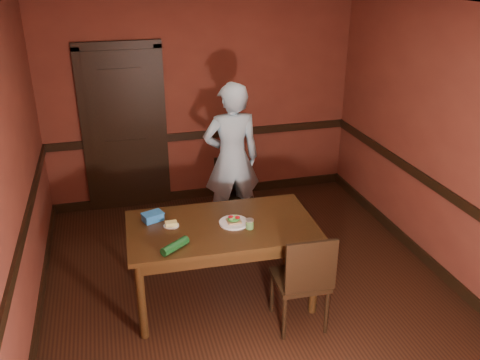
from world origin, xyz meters
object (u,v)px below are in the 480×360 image
chair_far (235,195)px  sandwich_plate (234,222)px  dining_table (222,262)px  cheese_saucer (171,224)px  person (232,159)px  chair_near (300,278)px  food_tub (153,217)px  sauce_jar (250,224)px

chair_far → sandwich_plate: bearing=-100.9°
dining_table → chair_far: size_ratio=2.00×
sandwich_plate → cheese_saucer: (-0.56, 0.10, -0.00)m
dining_table → cheese_saucer: bearing=170.2°
person → sandwich_plate: (-0.31, -1.32, -0.08)m
chair_far → chair_near: chair_near is taller
chair_far → cheese_saucer: bearing=-122.5°
food_tub → dining_table: bearing=-42.7°
sauce_jar → food_tub: sauce_jar is taller
chair_far → sauce_jar: sauce_jar is taller
dining_table → sandwich_plate: 0.44m
person → chair_near: bearing=95.3°
chair_near → sandwich_plate: (-0.46, 0.53, 0.35)m
cheese_saucer → food_tub: 0.21m
cheese_saucer → food_tub: (-0.15, 0.15, 0.02)m
food_tub → sandwich_plate: bearing=-39.7°
chair_near → person: 1.90m
sauce_jar → food_tub: size_ratio=0.41×
cheese_saucer → dining_table: bearing=-11.9°
dining_table → person: 1.47m
dining_table → cheese_saucer: cheese_saucer is taller
chair_near → cheese_saucer: size_ratio=6.72×
dining_table → sandwich_plate: bearing=-0.2°
chair_far → sandwich_plate: size_ratio=3.13×
chair_far → sauce_jar: 1.55m
dining_table → chair_far: (0.48, 1.34, 0.03)m
sandwich_plate → sauce_jar: 0.17m
person → food_tub: 1.49m
chair_near → cheese_saucer: bearing=-28.9°
food_tub → chair_near: bearing=-53.9°
chair_near → sandwich_plate: bearing=-46.4°
dining_table → person: person is taller
chair_near → sauce_jar: chair_near is taller
chair_far → sauce_jar: bearing=-95.4°
sauce_jar → food_tub: 0.91m
chair_far → food_tub: food_tub is taller
person → dining_table: bearing=72.7°
sandwich_plate → sauce_jar: size_ratio=3.07×
person → sauce_jar: size_ratio=20.30×
dining_table → sauce_jar: (0.23, -0.13, 0.45)m
dining_table → sauce_jar: size_ratio=19.19×
person → sauce_jar: (-0.20, -1.45, -0.06)m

